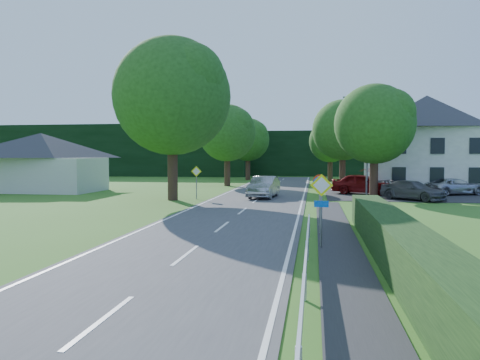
% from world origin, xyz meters
% --- Properties ---
extents(ground, '(160.00, 160.00, 0.00)m').
position_xyz_m(ground, '(0.00, 0.00, 0.00)').
color(ground, '#345C1A').
rests_on(ground, ground).
extents(road, '(7.00, 80.00, 0.04)m').
position_xyz_m(road, '(0.00, 20.00, 0.02)').
color(road, '#3B3C3E').
rests_on(road, ground).
extents(footpath, '(1.50, 44.00, 0.04)m').
position_xyz_m(footpath, '(4.95, 2.00, 0.02)').
color(footpath, '#272629').
rests_on(footpath, ground).
extents(parking_pad, '(14.00, 16.00, 0.04)m').
position_xyz_m(parking_pad, '(12.00, 33.00, 0.02)').
color(parking_pad, '#272629').
rests_on(parking_pad, ground).
extents(line_edge_left, '(0.12, 80.00, 0.01)m').
position_xyz_m(line_edge_left, '(-3.25, 20.00, 0.04)').
color(line_edge_left, white).
rests_on(line_edge_left, road).
extents(line_edge_right, '(0.12, 80.00, 0.01)m').
position_xyz_m(line_edge_right, '(3.25, 20.00, 0.04)').
color(line_edge_right, white).
rests_on(line_edge_right, road).
extents(line_centre, '(0.12, 80.00, 0.01)m').
position_xyz_m(line_centre, '(0.00, 20.00, 0.04)').
color(line_centre, white).
rests_on(line_centre, road).
extents(guardrail, '(0.12, 26.00, 0.69)m').
position_xyz_m(guardrail, '(3.85, -1.00, 0.34)').
color(guardrail, white).
rests_on(guardrail, ground).
extents(hedge_right, '(1.20, 30.00, 1.30)m').
position_xyz_m(hedge_right, '(6.50, 0.00, 0.65)').
color(hedge_right, black).
rests_on(hedge_right, ground).
extents(tree_main, '(9.40, 9.40, 11.64)m').
position_xyz_m(tree_main, '(-6.00, 24.00, 5.82)').
color(tree_main, '#1F4715').
rests_on(tree_main, ground).
extents(tree_left_far, '(7.00, 7.00, 8.58)m').
position_xyz_m(tree_left_far, '(-5.00, 40.00, 4.29)').
color(tree_left_far, '#1F4715').
rests_on(tree_left_far, ground).
extents(tree_right_far, '(7.40, 7.40, 9.09)m').
position_xyz_m(tree_right_far, '(7.00, 42.00, 4.54)').
color(tree_right_far, '#1F4715').
rests_on(tree_right_far, ground).
extents(tree_left_back, '(6.60, 6.60, 8.07)m').
position_xyz_m(tree_left_back, '(-4.50, 52.00, 4.04)').
color(tree_left_back, '#1F4715').
rests_on(tree_left_back, ground).
extents(tree_right_back, '(6.20, 6.20, 7.56)m').
position_xyz_m(tree_right_back, '(6.00, 50.00, 3.78)').
color(tree_right_back, '#1F4715').
rests_on(tree_right_back, ground).
extents(tree_right_mid, '(7.00, 7.00, 8.58)m').
position_xyz_m(tree_right_mid, '(8.50, 28.00, 4.29)').
color(tree_right_mid, '#1F4715').
rests_on(tree_right_mid, ground).
extents(treeline_left, '(44.00, 6.00, 8.00)m').
position_xyz_m(treeline_left, '(-28.00, 62.00, 4.00)').
color(treeline_left, black).
rests_on(treeline_left, ground).
extents(treeline_right, '(30.00, 5.00, 7.00)m').
position_xyz_m(treeline_right, '(8.00, 66.00, 3.50)').
color(treeline_right, black).
rests_on(treeline_right, ground).
extents(bungalow_left, '(11.00, 6.50, 5.20)m').
position_xyz_m(bungalow_left, '(-20.00, 30.00, 2.71)').
color(bungalow_left, '#B9B9B4').
rests_on(bungalow_left, ground).
extents(house_white, '(10.60, 8.40, 8.60)m').
position_xyz_m(house_white, '(14.00, 36.00, 4.41)').
color(house_white, silver).
rests_on(house_white, ground).
extents(streetlight, '(2.03, 0.18, 8.00)m').
position_xyz_m(streetlight, '(8.06, 30.00, 4.46)').
color(streetlight, slate).
rests_on(streetlight, ground).
extents(sign_priority_right, '(0.78, 0.09, 2.59)m').
position_xyz_m(sign_priority_right, '(4.30, 7.98, 1.80)').
color(sign_priority_right, slate).
rests_on(sign_priority_right, ground).
extents(sign_roundabout, '(0.64, 0.08, 2.37)m').
position_xyz_m(sign_roundabout, '(4.30, 10.98, 1.67)').
color(sign_roundabout, slate).
rests_on(sign_roundabout, ground).
extents(sign_speed_limit, '(0.64, 0.11, 2.37)m').
position_xyz_m(sign_speed_limit, '(4.30, 12.97, 1.77)').
color(sign_speed_limit, slate).
rests_on(sign_speed_limit, ground).
extents(sign_priority_left, '(0.78, 0.09, 2.44)m').
position_xyz_m(sign_priority_left, '(-4.50, 24.98, 1.72)').
color(sign_priority_left, slate).
rests_on(sign_priority_left, ground).
extents(moving_car, '(2.15, 5.00, 1.60)m').
position_xyz_m(moving_car, '(0.30, 26.65, 0.84)').
color(moving_car, '#ADACB1').
rests_on(moving_car, road).
extents(motorcycle, '(0.71, 1.92, 1.00)m').
position_xyz_m(motorcycle, '(0.04, 32.90, 0.54)').
color(motorcycle, black).
rests_on(motorcycle, road).
extents(parked_car_red, '(5.31, 3.38, 1.68)m').
position_xyz_m(parked_car_red, '(8.01, 31.02, 0.88)').
color(parked_car_red, '#660B0C').
rests_on(parked_car_red, parking_pad).
extents(parked_car_silver_a, '(4.51, 3.03, 1.41)m').
position_xyz_m(parked_car_silver_a, '(10.87, 35.44, 0.74)').
color(parked_car_silver_a, silver).
rests_on(parked_car_silver_a, parking_pad).
extents(parked_car_grey, '(4.78, 4.58, 1.37)m').
position_xyz_m(parked_car_grey, '(11.03, 26.50, 0.72)').
color(parked_car_grey, '#49484D').
rests_on(parked_car_grey, parking_pad).
extents(parked_car_silver_b, '(5.22, 3.83, 1.32)m').
position_xyz_m(parked_car_silver_b, '(15.32, 31.57, 0.70)').
color(parked_car_silver_b, '#B0AFB7').
rests_on(parked_car_silver_b, parking_pad).
extents(parasol, '(3.12, 3.15, 2.18)m').
position_xyz_m(parasol, '(9.06, 33.87, 1.13)').
color(parasol, red).
rests_on(parasol, parking_pad).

